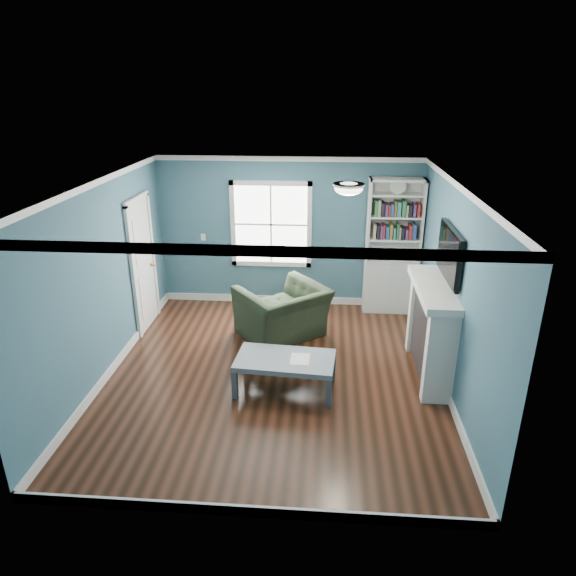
{
  "coord_description": "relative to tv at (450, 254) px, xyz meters",
  "views": [
    {
      "loc": [
        0.64,
        -6.05,
        3.71
      ],
      "look_at": [
        0.15,
        0.4,
        1.12
      ],
      "focal_mm": 32.0,
      "sensor_mm": 36.0,
      "label": 1
    }
  ],
  "objects": [
    {
      "name": "floor",
      "position": [
        -2.2,
        -0.2,
        -1.72
      ],
      "size": [
        5.0,
        5.0,
        0.0
      ],
      "primitive_type": "plane",
      "color": "black",
      "rests_on": "ground"
    },
    {
      "name": "recliner",
      "position": [
        -2.19,
        0.98,
        -1.19
      ],
      "size": [
        1.46,
        1.4,
        1.08
      ],
      "primitive_type": "imported",
      "rotation": [
        0.0,
        0.0,
        -2.46
      ],
      "color": "black",
      "rests_on": "ground"
    },
    {
      "name": "paper_sheet",
      "position": [
        -1.84,
        -0.56,
        -1.27
      ],
      "size": [
        0.24,
        0.31,
        0.0
      ],
      "primitive_type": "cube",
      "rotation": [
        0.0,
        0.0,
        -0.01
      ],
      "color": "white",
      "rests_on": "coffee_table"
    },
    {
      "name": "fireplace",
      "position": [
        -0.12,
        0.0,
        -1.09
      ],
      "size": [
        0.44,
        1.58,
        1.3
      ],
      "color": "black",
      "rests_on": "ground"
    },
    {
      "name": "light_switch",
      "position": [
        -3.7,
        2.28,
        -0.52
      ],
      "size": [
        0.08,
        0.01,
        0.12
      ],
      "primitive_type": "cube",
      "color": "white",
      "rests_on": "room_walls"
    },
    {
      "name": "ceiling_fixture",
      "position": [
        -1.3,
        -0.1,
        0.82
      ],
      "size": [
        0.38,
        0.38,
        0.15
      ],
      "color": "white",
      "rests_on": "room_walls"
    },
    {
      "name": "trim",
      "position": [
        -2.2,
        -0.2,
        -0.49
      ],
      "size": [
        4.5,
        5.0,
        2.6
      ],
      "color": "white",
      "rests_on": "ground"
    },
    {
      "name": "room_walls",
      "position": [
        -2.2,
        -0.2,
        -0.14
      ],
      "size": [
        5.0,
        5.0,
        5.0
      ],
      "color": "#3A6375",
      "rests_on": "ground"
    },
    {
      "name": "window",
      "position": [
        -2.5,
        2.29,
        -0.27
      ],
      "size": [
        1.4,
        0.06,
        1.5
      ],
      "color": "white",
      "rests_on": "room_walls"
    },
    {
      "name": "tv",
      "position": [
        0.0,
        0.0,
        0.0
      ],
      "size": [
        0.06,
        1.1,
        0.65
      ],
      "primitive_type": "cube",
      "color": "black",
      "rests_on": "fireplace"
    },
    {
      "name": "bookshelf",
      "position": [
        -0.43,
        2.1,
        -0.8
      ],
      "size": [
        0.9,
        0.35,
        2.31
      ],
      "color": "silver",
      "rests_on": "ground"
    },
    {
      "name": "door",
      "position": [
        -4.42,
        1.2,
        -0.65
      ],
      "size": [
        0.12,
        0.98,
        2.17
      ],
      "color": "silver",
      "rests_on": "ground"
    },
    {
      "name": "coffee_table",
      "position": [
        -2.03,
        -0.54,
        -1.33
      ],
      "size": [
        1.3,
        0.78,
        0.45
      ],
      "rotation": [
        0.0,
        0.0,
        -0.08
      ],
      "color": "#454953",
      "rests_on": "ground"
    }
  ]
}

